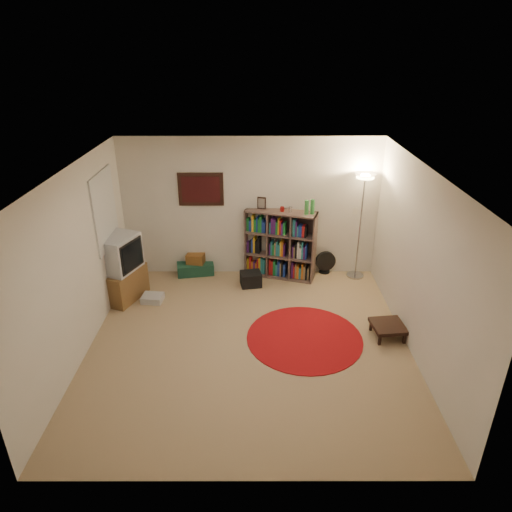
{
  "coord_description": "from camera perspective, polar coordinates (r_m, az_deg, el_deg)",
  "views": [
    {
      "loc": [
        0.1,
        -5.35,
        3.91
      ],
      "look_at": [
        0.1,
        0.6,
        1.1
      ],
      "focal_mm": 32.0,
      "sensor_mm": 36.0,
      "label": 1
    }
  ],
  "objects": [
    {
      "name": "side_table",
      "position": [
        6.94,
        16.19,
        -8.45
      ],
      "size": [
        0.5,
        0.5,
        0.21
      ],
      "rotation": [
        0.0,
        0.0,
        0.12
      ],
      "color": "black",
      "rests_on": "ground"
    },
    {
      "name": "duffel_bag",
      "position": [
        8.02,
        -0.65,
        -2.89
      ],
      "size": [
        0.4,
        0.35,
        0.25
      ],
      "rotation": [
        0.0,
        0.0,
        0.19
      ],
      "color": "black",
      "rests_on": "ground"
    },
    {
      "name": "red_rug",
      "position": [
        6.76,
        6.08,
        -10.13
      ],
      "size": [
        1.68,
        1.68,
        0.01
      ],
      "color": "maroon",
      "rests_on": "ground"
    },
    {
      "name": "floor_lamp",
      "position": [
        7.98,
        13.31,
        7.74
      ],
      "size": [
        0.46,
        0.46,
        1.92
      ],
      "rotation": [
        0.0,
        0.0,
        -0.3
      ],
      "color": "#B6B6BB",
      "rests_on": "ground"
    },
    {
      "name": "floor_fan",
      "position": [
        8.51,
        8.66,
        -0.79
      ],
      "size": [
        0.38,
        0.22,
        0.42
      ],
      "rotation": [
        0.0,
        0.0,
        0.15
      ],
      "color": "black",
      "rests_on": "ground"
    },
    {
      "name": "tv_stand",
      "position": [
        7.78,
        -16.61,
        -1.55
      ],
      "size": [
        0.77,
        0.91,
        1.12
      ],
      "rotation": [
        0.0,
        0.0,
        -0.37
      ],
      "color": "brown",
      "rests_on": "ground"
    },
    {
      "name": "bookshelf",
      "position": [
        8.17,
        2.95,
        1.38
      ],
      "size": [
        1.3,
        0.71,
        1.5
      ],
      "rotation": [
        0.0,
        0.0,
        -0.3
      ],
      "color": "brown",
      "rests_on": "ground"
    },
    {
      "name": "dvd_box",
      "position": [
        7.77,
        -12.8,
        -5.17
      ],
      "size": [
        0.36,
        0.31,
        0.11
      ],
      "rotation": [
        0.0,
        0.0,
        -0.11
      ],
      "color": "#B8B9BD",
      "rests_on": "ground"
    },
    {
      "name": "suitcase",
      "position": [
        8.54,
        -7.59,
        -1.39
      ],
      "size": [
        0.72,
        0.53,
        0.21
      ],
      "rotation": [
        0.0,
        0.0,
        0.17
      ],
      "color": "#163E2D",
      "rests_on": "ground"
    },
    {
      "name": "wicker_basket",
      "position": [
        8.42,
        -7.56,
        -0.31
      ],
      "size": [
        0.35,
        0.27,
        0.18
      ],
      "rotation": [
        0.0,
        0.0,
        -0.16
      ],
      "color": "brown",
      "rests_on": "suitcase"
    },
    {
      "name": "room",
      "position": [
        6.02,
        -1.47,
        -0.86
      ],
      "size": [
        4.54,
        4.54,
        2.54
      ],
      "color": "#9C7F5B",
      "rests_on": "ground"
    }
  ]
}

